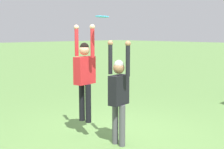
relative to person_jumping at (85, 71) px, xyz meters
The scene contains 4 objects.
ground_plane 1.47m from the person_jumping, 42.53° to the left, with size 120.00×120.00×0.00m, color #608C47.
person_jumping is the anchor object (origin of this frame).
person_defending 0.93m from the person_jumping, ahead, with size 0.56×0.43×2.00m.
frisbee 1.22m from the person_jumping, ahead, with size 0.25×0.25×0.03m.
Camera 1 is at (4.51, -4.36, 2.14)m, focal length 50.00 mm.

